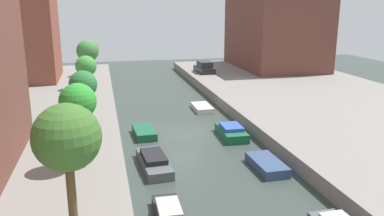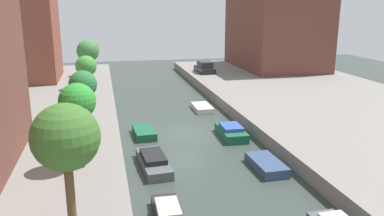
{
  "view_description": "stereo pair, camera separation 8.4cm",
  "coord_description": "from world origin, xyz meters",
  "px_view_note": "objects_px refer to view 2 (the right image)",
  "views": [
    {
      "loc": [
        -5.99,
        -28.59,
        9.81
      ],
      "look_at": [
        1.46,
        3.87,
        1.03
      ],
      "focal_mm": 37.15,
      "sensor_mm": 36.0,
      "label": 1
    },
    {
      "loc": [
        -5.91,
        -28.61,
        9.81
      ],
      "look_at": [
        1.46,
        3.87,
        1.03
      ],
      "focal_mm": 37.15,
      "sensor_mm": 36.0,
      "label": 2
    }
  ],
  "objects_px": {
    "moored_boat_right_4": "(202,108)",
    "street_tree_3": "(86,67)",
    "street_tree_5": "(90,49)",
    "parked_car": "(205,68)",
    "moored_boat_left_1": "(168,213)",
    "low_block_right": "(275,32)",
    "moored_boat_right_2": "(266,165)",
    "moored_boat_right_3": "(231,132)",
    "street_tree_4": "(88,51)",
    "street_tree_1": "(77,103)",
    "street_tree_0": "(66,139)",
    "moored_boat_left_2": "(153,162)",
    "moored_boat_left_3": "(144,132)",
    "street_tree_2": "(83,85)"
  },
  "relations": [
    {
      "from": "moored_boat_right_4",
      "to": "street_tree_3",
      "type": "bearing_deg",
      "value": 177.1
    },
    {
      "from": "street_tree_5",
      "to": "parked_car",
      "type": "bearing_deg",
      "value": -4.09
    },
    {
      "from": "street_tree_3",
      "to": "moored_boat_left_1",
      "type": "height_order",
      "value": "street_tree_3"
    },
    {
      "from": "low_block_right",
      "to": "moored_boat_left_1",
      "type": "bearing_deg",
      "value": -120.64
    },
    {
      "from": "moored_boat_right_2",
      "to": "moored_boat_right_3",
      "type": "relative_size",
      "value": 0.9
    },
    {
      "from": "low_block_right",
      "to": "street_tree_3",
      "type": "xyz_separation_m",
      "value": [
        -25.34,
        -16.65,
        -1.45
      ]
    },
    {
      "from": "moored_boat_right_2",
      "to": "street_tree_5",
      "type": "bearing_deg",
      "value": 109.71
    },
    {
      "from": "moored_boat_right_4",
      "to": "street_tree_5",
      "type": "bearing_deg",
      "value": 123.26
    },
    {
      "from": "moored_boat_right_2",
      "to": "street_tree_4",
      "type": "bearing_deg",
      "value": 116.11
    },
    {
      "from": "street_tree_1",
      "to": "moored_boat_right_4",
      "type": "height_order",
      "value": "street_tree_1"
    },
    {
      "from": "street_tree_0",
      "to": "moored_boat_right_3",
      "type": "xyz_separation_m",
      "value": [
        10.67,
        13.2,
        -4.75
      ]
    },
    {
      "from": "low_block_right",
      "to": "parked_car",
      "type": "relative_size",
      "value": 3.61
    },
    {
      "from": "moored_boat_left_1",
      "to": "street_tree_4",
      "type": "bearing_deg",
      "value": 98.59
    },
    {
      "from": "street_tree_1",
      "to": "moored_boat_left_2",
      "type": "bearing_deg",
      "value": 17.85
    },
    {
      "from": "low_block_right",
      "to": "moored_boat_right_2",
      "type": "relative_size",
      "value": 4.52
    },
    {
      "from": "street_tree_3",
      "to": "moored_boat_right_2",
      "type": "height_order",
      "value": "street_tree_3"
    },
    {
      "from": "moored_boat_left_3",
      "to": "moored_boat_right_4",
      "type": "height_order",
      "value": "moored_boat_left_3"
    },
    {
      "from": "moored_boat_right_2",
      "to": "street_tree_3",
      "type": "bearing_deg",
      "value": 126.07
    },
    {
      "from": "moored_boat_left_1",
      "to": "moored_boat_left_3",
      "type": "distance_m",
      "value": 12.4
    },
    {
      "from": "street_tree_2",
      "to": "street_tree_5",
      "type": "relative_size",
      "value": 0.97
    },
    {
      "from": "moored_boat_right_2",
      "to": "street_tree_0",
      "type": "bearing_deg",
      "value": -147.49
    },
    {
      "from": "low_block_right",
      "to": "moored_boat_right_3",
      "type": "distance_m",
      "value": 29.72
    },
    {
      "from": "parked_car",
      "to": "moored_boat_right_4",
      "type": "distance_m",
      "value": 15.49
    },
    {
      "from": "street_tree_0",
      "to": "moored_boat_right_4",
      "type": "relative_size",
      "value": 1.72
    },
    {
      "from": "street_tree_4",
      "to": "street_tree_3",
      "type": "bearing_deg",
      "value": -90.0
    },
    {
      "from": "moored_boat_left_1",
      "to": "moored_boat_right_3",
      "type": "distance_m",
      "value": 12.64
    },
    {
      "from": "moored_boat_right_2",
      "to": "low_block_right",
      "type": "bearing_deg",
      "value": 65.33
    },
    {
      "from": "moored_boat_left_1",
      "to": "moored_boat_left_2",
      "type": "xyz_separation_m",
      "value": [
        0.14,
        6.24,
        0.04
      ]
    },
    {
      "from": "street_tree_4",
      "to": "parked_car",
      "type": "distance_m",
      "value": 16.52
    },
    {
      "from": "moored_boat_right_4",
      "to": "street_tree_1",
      "type": "bearing_deg",
      "value": -126.86
    },
    {
      "from": "street_tree_3",
      "to": "parked_car",
      "type": "relative_size",
      "value": 1.05
    },
    {
      "from": "parked_car",
      "to": "moored_boat_left_2",
      "type": "relative_size",
      "value": 0.9
    },
    {
      "from": "parked_car",
      "to": "moored_boat_right_2",
      "type": "distance_m",
      "value": 29.5
    },
    {
      "from": "moored_boat_left_2",
      "to": "moored_boat_right_3",
      "type": "relative_size",
      "value": 1.24
    },
    {
      "from": "moored_boat_right_2",
      "to": "moored_boat_left_2",
      "type": "bearing_deg",
      "value": 165.06
    },
    {
      "from": "moored_boat_left_2",
      "to": "moored_boat_right_2",
      "type": "height_order",
      "value": "moored_boat_left_2"
    },
    {
      "from": "street_tree_1",
      "to": "street_tree_3",
      "type": "distance_m",
      "value": 14.45
    },
    {
      "from": "moored_boat_right_4",
      "to": "street_tree_4",
      "type": "bearing_deg",
      "value": 143.33
    },
    {
      "from": "street_tree_4",
      "to": "street_tree_2",
      "type": "bearing_deg",
      "value": -90.0
    },
    {
      "from": "low_block_right",
      "to": "moored_boat_left_3",
      "type": "height_order",
      "value": "low_block_right"
    },
    {
      "from": "street_tree_0",
      "to": "moored_boat_right_3",
      "type": "bearing_deg",
      "value": 51.07
    },
    {
      "from": "street_tree_4",
      "to": "moored_boat_right_2",
      "type": "xyz_separation_m",
      "value": [
        10.85,
        -22.14,
        -4.68
      ]
    },
    {
      "from": "street_tree_2",
      "to": "moored_boat_left_1",
      "type": "height_order",
      "value": "street_tree_2"
    },
    {
      "from": "street_tree_3",
      "to": "moored_boat_left_3",
      "type": "distance_m",
      "value": 9.14
    },
    {
      "from": "parked_car",
      "to": "moored_boat_left_1",
      "type": "xyz_separation_m",
      "value": [
        -10.52,
        -33.69,
        -1.29
      ]
    },
    {
      "from": "moored_boat_right_3",
      "to": "street_tree_3",
      "type": "bearing_deg",
      "value": 141.11
    },
    {
      "from": "parked_car",
      "to": "street_tree_1",
      "type": "bearing_deg",
      "value": -116.79
    },
    {
      "from": "street_tree_0",
      "to": "moored_boat_left_1",
      "type": "bearing_deg",
      "value": 31.49
    },
    {
      "from": "street_tree_4",
      "to": "moored_boat_right_4",
      "type": "xyz_separation_m",
      "value": [
        10.44,
        -7.77,
        -4.73
      ]
    },
    {
      "from": "street_tree_1",
      "to": "parked_car",
      "type": "xyz_separation_m",
      "value": [
        14.54,
        28.79,
        -3.03
      ]
    }
  ]
}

